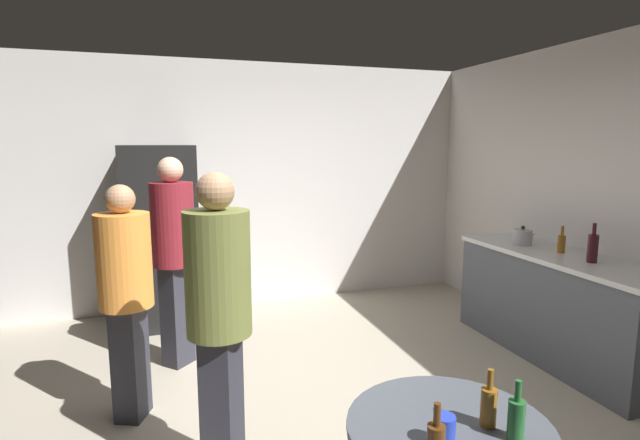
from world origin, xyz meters
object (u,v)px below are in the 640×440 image
wine_bottle_on_counter (593,248)px  beer_bottle_on_counter (561,243)px  beer_bottle_amber (489,405)px  person_in_maroon_shirt (174,246)px  kettle (523,237)px  person_in_orange_shirt (126,286)px  beer_bottle_green (516,418)px  person_in_olive_shirt (219,305)px  plastic_cup_blue (444,430)px  refrigerator (162,236)px

wine_bottle_on_counter → beer_bottle_on_counter: 0.35m
beer_bottle_amber → person_in_maroon_shirt: (-1.09, 2.56, 0.18)m
beer_bottle_on_counter → person_in_maroon_shirt: bearing=165.5°
kettle → person_in_orange_shirt: bearing=-174.7°
wine_bottle_on_counter → person_in_orange_shirt: (-3.40, 0.42, -0.11)m
beer_bottle_green → wine_bottle_on_counter: bearing=37.6°
person_in_maroon_shirt → person_in_olive_shirt: 1.54m
plastic_cup_blue → refrigerator: bearing=104.8°
refrigerator → person_in_orange_shirt: size_ratio=1.15×
beer_bottle_amber → plastic_cup_blue: size_ratio=2.09×
wine_bottle_on_counter → beer_bottle_on_counter: bearing=84.1°
beer_bottle_on_counter → beer_bottle_green: size_ratio=1.00×
refrigerator → beer_bottle_green: (1.22, -3.68, -0.08)m
refrigerator → plastic_cup_blue: (0.96, -3.62, -0.11)m
kettle → plastic_cup_blue: bearing=-135.1°
person_in_maroon_shirt → refrigerator: bearing=140.8°
beer_bottle_on_counter → beer_bottle_amber: size_ratio=1.00×
kettle → beer_bottle_amber: (-1.96, -2.13, -0.15)m
refrigerator → beer_bottle_green: refrigerator is taller
beer_bottle_green → person_in_maroon_shirt: person_in_maroon_shirt is taller
beer_bottle_amber → person_in_olive_shirt: person_in_olive_shirt is taller
beer_bottle_on_counter → beer_bottle_amber: (-2.03, -1.75, -0.17)m
wine_bottle_on_counter → plastic_cup_blue: wine_bottle_on_counter is taller
person_in_maroon_shirt → kettle: bearing=37.3°
beer_bottle_green → refrigerator: bearing=108.4°
beer_bottle_green → person_in_maroon_shirt: 2.90m
wine_bottle_on_counter → person_in_olive_shirt: bearing=-172.6°
wine_bottle_on_counter → plastic_cup_blue: size_ratio=2.82×
beer_bottle_on_counter → plastic_cup_blue: (-2.26, -1.80, -0.19)m
plastic_cup_blue → person_in_orange_shirt: person_in_orange_shirt is taller
refrigerator → kettle: 3.46m
kettle → person_in_olive_shirt: 3.06m
refrigerator → beer_bottle_on_counter: bearing=-29.5°
beer_bottle_green → person_in_orange_shirt: person_in_orange_shirt is taller
beer_bottle_on_counter → beer_bottle_amber: 2.69m
refrigerator → wine_bottle_on_counter: bearing=-34.3°
beer_bottle_amber → refrigerator: bearing=108.3°
beer_bottle_on_counter → person_in_maroon_shirt: (-3.12, 0.81, 0.02)m
kettle → beer_bottle_green: bearing=-130.7°
wine_bottle_on_counter → person_in_olive_shirt: (-2.90, -0.37, -0.04)m
person_in_orange_shirt → wine_bottle_on_counter: bearing=15.8°
person_in_maroon_shirt → person_in_orange_shirt: size_ratio=1.10×
person_in_maroon_shirt → beer_bottle_amber: bearing=-21.6°
person_in_orange_shirt → beer_bottle_green: bearing=-30.3°
kettle → person_in_maroon_shirt: 3.08m
kettle → person_in_olive_shirt: person_in_olive_shirt is taller
refrigerator → beer_bottle_amber: size_ratio=7.83×
beer_bottle_on_counter → beer_bottle_green: 2.73m
refrigerator → kettle: bearing=-24.7°
person_in_orange_shirt → beer_bottle_on_counter: bearing=21.6°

